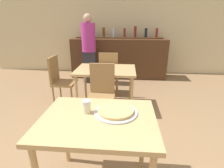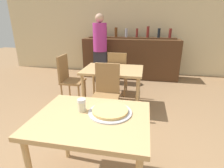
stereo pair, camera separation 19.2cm
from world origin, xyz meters
name	(u,v)px [view 1 (the left image)]	position (x,y,z in m)	size (l,w,h in m)	color
wall_back	(120,25)	(0.00, 4.13, 1.40)	(8.00, 0.05, 2.80)	beige
dining_table_near	(98,128)	(0.00, 0.00, 0.68)	(0.97, 0.75, 0.78)	tan
dining_table_far	(106,73)	(-0.14, 1.73, 0.64)	(1.05, 0.76, 0.73)	tan
bar_counter	(119,58)	(0.00, 3.62, 0.53)	(2.60, 0.56, 1.07)	#4C2D19
bar_back_shelf	(119,36)	(0.00, 3.76, 1.14)	(2.39, 0.24, 0.32)	#4C2D19
chair_far_side_front	(102,91)	(-0.14, 1.18, 0.53)	(0.40, 0.40, 0.93)	olive
chair_far_side_back	(109,71)	(-0.14, 2.28, 0.53)	(0.40, 0.40, 0.93)	olive
chair_far_side_left	(60,78)	(-1.00, 1.73, 0.53)	(0.40, 0.40, 0.93)	olive
pizza_tray	(116,111)	(0.14, 0.09, 0.79)	(0.38, 0.38, 0.04)	#B7B7BC
cheese_shaker	(87,106)	(-0.11, 0.08, 0.84)	(0.07, 0.07, 0.11)	beige
person_standing	(89,47)	(-0.71, 3.04, 0.92)	(0.34, 0.34, 1.69)	#2D2D38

